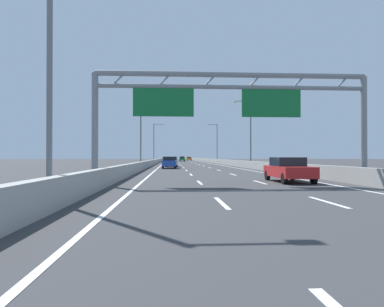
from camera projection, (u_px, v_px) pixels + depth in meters
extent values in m
plane|color=#38383A|center=(184.00, 162.00, 98.97)|extent=(260.00, 260.00, 0.00)
cube|color=white|center=(222.00, 203.00, 11.52)|extent=(0.16, 3.00, 0.01)
cube|color=white|center=(200.00, 183.00, 20.51)|extent=(0.16, 3.00, 0.01)
cube|color=white|center=(191.00, 175.00, 29.49)|extent=(0.16, 3.00, 0.01)
cube|color=white|center=(186.00, 170.00, 38.48)|extent=(0.16, 3.00, 0.01)
cube|color=white|center=(184.00, 168.00, 47.46)|extent=(0.16, 3.00, 0.01)
cube|color=white|center=(182.00, 166.00, 56.44)|extent=(0.16, 3.00, 0.01)
cube|color=white|center=(180.00, 165.00, 65.43)|extent=(0.16, 3.00, 0.01)
cube|color=white|center=(179.00, 164.00, 74.41)|extent=(0.16, 3.00, 0.01)
cube|color=white|center=(178.00, 163.00, 83.39)|extent=(0.16, 3.00, 0.01)
cube|color=white|center=(178.00, 162.00, 92.38)|extent=(0.16, 3.00, 0.01)
cube|color=white|center=(177.00, 162.00, 101.36)|extent=(0.16, 3.00, 0.01)
cube|color=white|center=(177.00, 161.00, 110.35)|extent=(0.16, 3.00, 0.01)
cube|color=white|center=(176.00, 161.00, 119.33)|extent=(0.16, 3.00, 0.01)
cube|color=white|center=(176.00, 161.00, 128.31)|extent=(0.16, 3.00, 0.01)
cube|color=white|center=(176.00, 160.00, 137.30)|extent=(0.16, 3.00, 0.01)
cube|color=white|center=(175.00, 160.00, 146.28)|extent=(0.16, 3.00, 0.01)
cube|color=white|center=(175.00, 160.00, 155.27)|extent=(0.16, 3.00, 0.01)
cube|color=white|center=(328.00, 202.00, 11.74)|extent=(0.16, 3.00, 0.01)
cube|color=white|center=(260.00, 182.00, 20.72)|extent=(0.16, 3.00, 0.01)
cube|color=white|center=(233.00, 175.00, 29.71)|extent=(0.16, 3.00, 0.01)
cube|color=white|center=(219.00, 170.00, 38.69)|extent=(0.16, 3.00, 0.01)
cube|color=white|center=(210.00, 168.00, 47.67)|extent=(0.16, 3.00, 0.01)
cube|color=white|center=(204.00, 166.00, 56.66)|extent=(0.16, 3.00, 0.01)
cube|color=white|center=(199.00, 165.00, 65.64)|extent=(0.16, 3.00, 0.01)
cube|color=white|center=(196.00, 164.00, 74.62)|extent=(0.16, 3.00, 0.01)
cube|color=white|center=(193.00, 163.00, 83.61)|extent=(0.16, 3.00, 0.01)
cube|color=white|center=(191.00, 162.00, 92.59)|extent=(0.16, 3.00, 0.01)
cube|color=white|center=(189.00, 162.00, 101.58)|extent=(0.16, 3.00, 0.01)
cube|color=white|center=(188.00, 161.00, 110.56)|extent=(0.16, 3.00, 0.01)
cube|color=white|center=(187.00, 161.00, 119.54)|extent=(0.16, 3.00, 0.01)
cube|color=white|center=(186.00, 161.00, 128.53)|extent=(0.16, 3.00, 0.01)
cube|color=white|center=(185.00, 160.00, 137.51)|extent=(0.16, 3.00, 0.01)
cube|color=white|center=(184.00, 160.00, 146.50)|extent=(0.16, 3.00, 0.01)
cube|color=white|center=(183.00, 160.00, 155.48)|extent=(0.16, 3.00, 0.01)
cube|color=white|center=(164.00, 163.00, 86.68)|extent=(0.16, 176.00, 0.01)
cube|color=white|center=(206.00, 163.00, 87.31)|extent=(0.16, 176.00, 0.01)
cube|color=#9E9E99|center=(160.00, 160.00, 108.55)|extent=(0.45, 220.00, 0.95)
cube|color=#9E9E99|center=(204.00, 160.00, 109.37)|extent=(0.45, 220.00, 0.95)
cylinder|color=gray|center=(95.00, 128.00, 19.29)|extent=(0.36, 0.36, 6.20)
cylinder|color=gray|center=(364.00, 130.00, 20.21)|extent=(0.36, 0.36, 6.20)
cylinder|color=gray|center=(232.00, 75.00, 19.78)|extent=(15.41, 0.32, 0.32)
cylinder|color=gray|center=(232.00, 87.00, 19.77)|extent=(15.41, 0.26, 0.26)
cylinder|color=gray|center=(118.00, 79.00, 19.39)|extent=(0.74, 0.10, 0.74)
cylinder|color=gray|center=(165.00, 80.00, 19.55)|extent=(0.74, 0.10, 0.74)
cylinder|color=gray|center=(210.00, 81.00, 19.70)|extent=(0.74, 0.10, 0.74)
cylinder|color=gray|center=(255.00, 81.00, 19.85)|extent=(0.74, 0.10, 0.74)
cylinder|color=gray|center=(299.00, 82.00, 20.00)|extent=(0.74, 0.10, 0.74)
cylinder|color=gray|center=(342.00, 82.00, 20.15)|extent=(0.74, 0.10, 0.74)
cube|color=#146B33|center=(163.00, 102.00, 19.53)|extent=(3.40, 0.12, 1.60)
cube|color=#146B33|center=(271.00, 103.00, 19.90)|extent=(3.40, 0.12, 1.60)
cylinder|color=slate|center=(50.00, 64.00, 12.09)|extent=(0.20, 0.20, 9.50)
cylinder|color=slate|center=(141.00, 133.00, 48.10)|extent=(0.20, 0.20, 9.50)
cylinder|color=slate|center=(149.00, 100.00, 48.21)|extent=(2.20, 0.12, 0.12)
cube|color=#F2EAC6|center=(157.00, 101.00, 48.27)|extent=(0.56, 0.28, 0.20)
cylinder|color=slate|center=(251.00, 134.00, 49.01)|extent=(0.20, 0.20, 9.50)
cylinder|color=slate|center=(243.00, 101.00, 48.99)|extent=(2.20, 0.12, 0.12)
cube|color=#F2EAC6|center=(235.00, 102.00, 48.92)|extent=(0.56, 0.28, 0.20)
cylinder|color=slate|center=(154.00, 143.00, 84.11)|extent=(0.20, 0.20, 9.50)
cylinder|color=slate|center=(158.00, 124.00, 84.21)|extent=(2.20, 0.12, 0.12)
cube|color=#F2EAC6|center=(163.00, 125.00, 84.28)|extent=(0.56, 0.28, 0.20)
cylinder|color=slate|center=(217.00, 143.00, 85.02)|extent=(0.20, 0.20, 9.50)
cylinder|color=slate|center=(213.00, 125.00, 85.00)|extent=(2.20, 0.12, 0.12)
cube|color=#F2EAC6|center=(208.00, 125.00, 84.93)|extent=(0.56, 0.28, 0.20)
cube|color=#1E7A38|center=(182.00, 159.00, 108.61)|extent=(1.73, 4.16, 0.71)
cube|color=black|center=(182.00, 157.00, 108.96)|extent=(1.52, 1.88, 0.53)
cylinder|color=black|center=(180.00, 160.00, 110.09)|extent=(0.22, 0.64, 0.64)
cylinder|color=black|center=(184.00, 160.00, 110.18)|extent=(0.22, 0.64, 0.64)
cylinder|color=black|center=(180.00, 160.00, 107.03)|extent=(0.22, 0.64, 0.64)
cylinder|color=black|center=(185.00, 160.00, 107.12)|extent=(0.22, 0.64, 0.64)
cube|color=orange|center=(189.00, 159.00, 135.93)|extent=(1.84, 4.65, 0.67)
cube|color=black|center=(189.00, 157.00, 136.12)|extent=(1.62, 1.88, 0.42)
cylinder|color=black|center=(187.00, 160.00, 137.65)|extent=(0.22, 0.64, 0.64)
cylinder|color=black|center=(191.00, 160.00, 137.74)|extent=(0.22, 0.64, 0.64)
cylinder|color=black|center=(187.00, 160.00, 134.10)|extent=(0.22, 0.64, 0.64)
cylinder|color=black|center=(191.00, 160.00, 134.20)|extent=(0.22, 0.64, 0.64)
cube|color=#2347AD|center=(169.00, 163.00, 45.06)|extent=(1.77, 4.25, 0.70)
cube|color=black|center=(169.00, 159.00, 44.79)|extent=(1.55, 1.78, 0.52)
cylinder|color=black|center=(163.00, 166.00, 46.58)|extent=(0.22, 0.64, 0.64)
cylinder|color=black|center=(175.00, 166.00, 46.68)|extent=(0.22, 0.64, 0.64)
cylinder|color=black|center=(163.00, 166.00, 43.44)|extent=(0.22, 0.64, 0.64)
cylinder|color=black|center=(175.00, 166.00, 43.53)|extent=(0.22, 0.64, 0.64)
cube|color=#A8ADB2|center=(171.00, 162.00, 51.46)|extent=(1.76, 4.20, 0.71)
cube|color=black|center=(171.00, 158.00, 51.25)|extent=(1.55, 1.89, 0.51)
cylinder|color=black|center=(166.00, 165.00, 52.96)|extent=(0.22, 0.64, 0.64)
cylinder|color=black|center=(177.00, 165.00, 53.05)|extent=(0.22, 0.64, 0.64)
cylinder|color=black|center=(166.00, 165.00, 49.87)|extent=(0.22, 0.64, 0.64)
cylinder|color=black|center=(177.00, 165.00, 49.96)|extent=(0.22, 0.64, 0.64)
cube|color=red|center=(289.00, 171.00, 21.03)|extent=(1.89, 4.51, 0.64)
cube|color=black|center=(287.00, 162.00, 21.26)|extent=(1.66, 2.05, 0.53)
cylinder|color=black|center=(267.00, 175.00, 22.68)|extent=(0.22, 0.64, 0.64)
cylinder|color=black|center=(292.00, 175.00, 22.78)|extent=(0.22, 0.64, 0.64)
cylinder|color=black|center=(284.00, 179.00, 19.28)|extent=(0.22, 0.64, 0.64)
cylinder|color=black|center=(314.00, 178.00, 19.38)|extent=(0.22, 0.64, 0.64)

